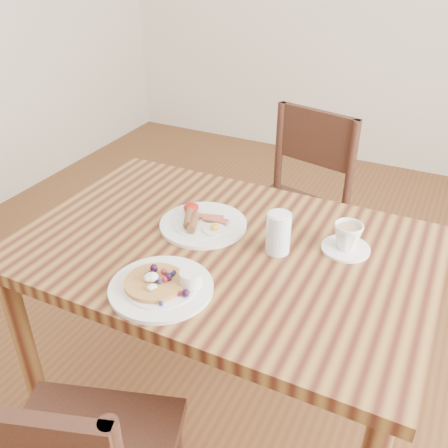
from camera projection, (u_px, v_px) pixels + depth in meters
name	position (u px, v px, depth m)	size (l,w,h in m)	color
ground	(224.00, 412.00, 1.86)	(5.00, 5.00, 0.00)	brown
dining_table	(224.00, 271.00, 1.52)	(1.20, 0.80, 0.75)	olive
chair_far	(295.00, 203.00, 2.21)	(0.50, 0.50, 0.88)	#3F2117
pancake_plate	(163.00, 285.00, 1.28)	(0.27, 0.27, 0.06)	white
breakfast_plate	(202.00, 223.00, 1.55)	(0.27, 0.27, 0.04)	white
teacup_saucer	(347.00, 239.00, 1.42)	(0.14, 0.14, 0.09)	white
water_glass	(278.00, 233.00, 1.40)	(0.07, 0.07, 0.12)	silver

